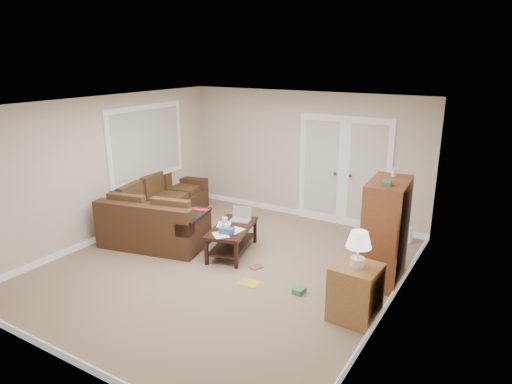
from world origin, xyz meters
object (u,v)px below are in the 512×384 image
Objects in this scene: coffee_table at (233,238)px; tv_armoire at (385,231)px; sectional_sofa at (160,214)px; side_cabinet at (356,288)px.

coffee_table is 2.47m from tv_armoire.
sectional_sofa is at bearing 178.58° from tv_armoire.
side_cabinet is at bearing -25.75° from sectional_sofa.
side_cabinet reaches higher than sectional_sofa.
tv_armoire is at bearing 93.09° from side_cabinet.
tv_armoire is 1.24m from side_cabinet.
sectional_sofa is at bearing 169.57° from side_cabinet.
side_cabinet is (0.00, -1.19, -0.34)m from tv_armoire.
side_cabinet reaches higher than coffee_table.
sectional_sofa is 2.42× the size of side_cabinet.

